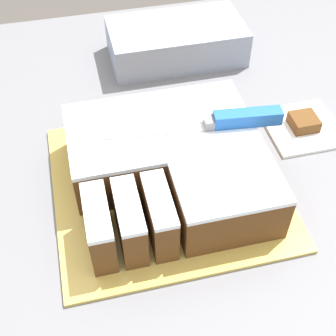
{
  "coord_description": "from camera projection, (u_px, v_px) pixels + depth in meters",
  "views": [
    {
      "loc": [
        -0.06,
        -0.46,
        1.51
      ],
      "look_at": [
        0.05,
        -0.0,
        1.0
      ],
      "focal_mm": 50.0,
      "sensor_mm": 36.0,
      "label": 1
    }
  ],
  "objects": [
    {
      "name": "knife",
      "position": [
        230.0,
        120.0,
        0.68
      ],
      "size": [
        0.27,
        0.05,
        0.02
      ],
      "rotation": [
        0.0,
        0.0,
        3.03
      ],
      "color": "silver",
      "rests_on": "cake"
    },
    {
      "name": "countertop",
      "position": [
        147.0,
        325.0,
        1.07
      ],
      "size": [
        1.4,
        1.1,
        0.96
      ],
      "color": "slate",
      "rests_on": "ground_plane"
    },
    {
      "name": "paper_napkin",
      "position": [
        302.0,
        127.0,
        0.81
      ],
      "size": [
        0.12,
        0.12,
        0.01
      ],
      "color": "white",
      "rests_on": "countertop"
    },
    {
      "name": "brownie",
      "position": [
        304.0,
        122.0,
        0.8
      ],
      "size": [
        0.04,
        0.04,
        0.02
      ],
      "color": "brown",
      "rests_on": "paper_napkin"
    },
    {
      "name": "storage_box",
      "position": [
        176.0,
        41.0,
        0.93
      ],
      "size": [
        0.26,
        0.14,
        0.07
      ],
      "color": "#8C99B2",
      "rests_on": "countertop"
    },
    {
      "name": "cake_board",
      "position": [
        168.0,
        187.0,
        0.72
      ],
      "size": [
        0.34,
        0.33,
        0.01
      ],
      "color": "gold",
      "rests_on": "countertop"
    },
    {
      "name": "cake",
      "position": [
        170.0,
        165.0,
        0.69
      ],
      "size": [
        0.28,
        0.26,
        0.08
      ],
      "color": "brown",
      "rests_on": "cake_board"
    }
  ]
}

